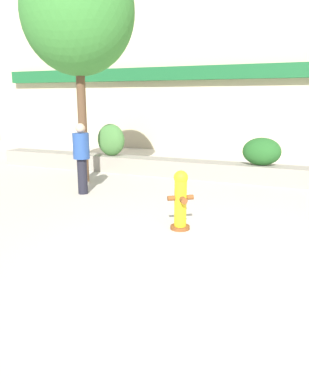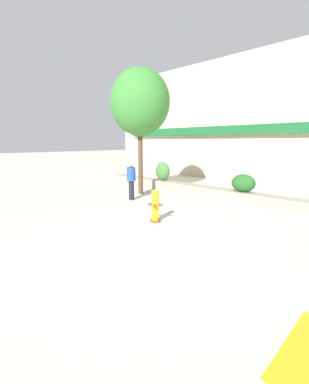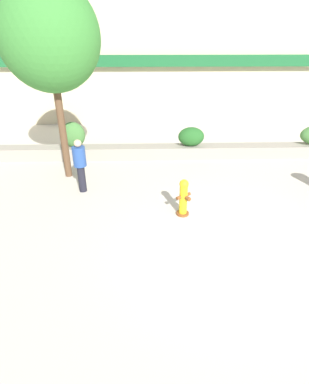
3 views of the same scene
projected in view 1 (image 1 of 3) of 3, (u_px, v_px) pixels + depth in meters
ground_plane at (214, 272)px, 5.10m from camera, size 120.00×120.00×0.00m
building_facade at (291, 55)px, 14.86m from camera, size 30.00×1.36×8.00m
planter_wall_low at (266, 174)px, 10.41m from camera, size 18.00×0.70×0.50m
hedge_bush_0 at (111, 140)px, 12.05m from camera, size 0.94×0.57×1.02m
hedge_bush_1 at (262, 152)px, 10.32m from camera, size 1.05×0.70×0.77m
fire_hydrant at (181, 200)px, 6.67m from camera, size 0.49×0.49×1.08m
street_tree at (77, 13)px, 9.63m from camera, size 3.02×2.72×6.06m
pedestrian at (81, 154)px, 9.10m from camera, size 0.54×0.54×1.73m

